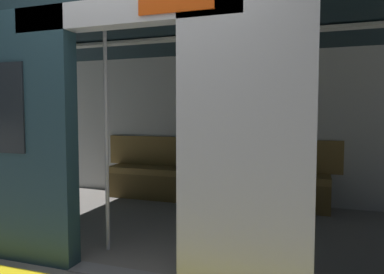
# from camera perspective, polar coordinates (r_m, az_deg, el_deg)

# --- Properties ---
(train_car) EXTENTS (6.40, 2.91, 2.26)m
(train_car) POSITION_cam_1_polar(r_m,az_deg,el_deg) (4.01, -2.42, 7.06)
(train_car) COLOR #ADAFB5
(train_car) RESTS_ON ground_plane
(bench_seat) EXTENTS (3.21, 0.44, 0.46)m
(bench_seat) POSITION_cam_1_polar(r_m,az_deg,el_deg) (5.13, 2.83, -6.57)
(bench_seat) COLOR olive
(bench_seat) RESTS_ON ground_plane
(person_seated) EXTENTS (0.55, 0.70, 1.19)m
(person_seated) POSITION_cam_1_polar(r_m,az_deg,el_deg) (4.96, 5.46, -3.11)
(person_seated) COLOR silver
(person_seated) RESTS_ON ground_plane
(handbag) EXTENTS (0.26, 0.15, 0.17)m
(handbag) POSITION_cam_1_polar(r_m,az_deg,el_deg) (5.22, 0.49, -4.23)
(handbag) COLOR maroon
(handbag) RESTS_ON bench_seat
(book) EXTENTS (0.20, 0.25, 0.03)m
(book) POSITION_cam_1_polar(r_m,az_deg,el_deg) (4.99, 10.19, -5.49)
(book) COLOR #B22D2D
(book) RESTS_ON bench_seat
(grab_pole_door) EXTENTS (0.04, 0.04, 2.12)m
(grab_pole_door) POSITION_cam_1_polar(r_m,az_deg,el_deg) (3.40, -13.39, -0.08)
(grab_pole_door) COLOR silver
(grab_pole_door) RESTS_ON ground_plane
(grab_pole_far) EXTENTS (0.04, 0.04, 2.12)m
(grab_pole_far) POSITION_cam_1_polar(r_m,az_deg,el_deg) (3.07, 0.05, -0.39)
(grab_pole_far) COLOR silver
(grab_pole_far) RESTS_ON ground_plane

